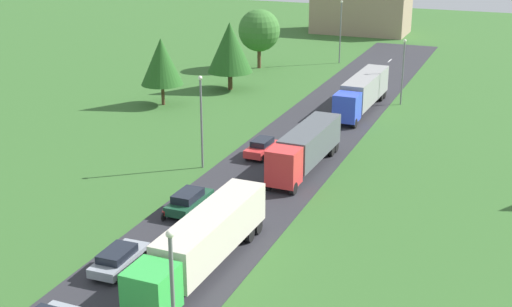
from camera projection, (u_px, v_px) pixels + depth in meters
The scene contains 16 objects.
road at pixel (239, 201), 53.50m from camera, with size 10.00×140.00×0.06m, color #2B2B30.
lane_marking_centre at pixel (223, 215), 50.94m from camera, with size 0.16×121.62×0.01m.
truck_lead at pixel (203, 241), 42.60m from camera, with size 2.76×14.34×3.41m.
truck_second at pixel (306, 147), 59.32m from camera, with size 2.78×12.36×3.45m.
truck_third at pixel (363, 91), 76.79m from camera, with size 2.75×14.52×3.71m.
car_second at pixel (119, 258), 43.10m from camera, with size 1.95×4.54×1.41m.
car_third at pixel (189, 201), 51.45m from camera, with size 1.88×4.60×1.57m.
car_fourth at pixel (262, 147), 62.94m from camera, with size 1.88×4.20×1.54m.
motorcycle_courier at pixel (168, 211), 50.52m from camera, with size 0.28×1.94×0.91m.
lamppost_second at pixel (201, 117), 59.02m from camera, with size 0.36×0.36×8.12m.
lamppost_third at pixel (403, 68), 78.59m from camera, with size 0.36×0.36×7.50m.
lamppost_fourth at pixel (341, 29), 99.72m from camera, with size 0.36×0.36×8.96m.
tree_oak at pixel (230, 47), 84.90m from camera, with size 5.55×5.55×8.32m.
tree_birch at pixel (259, 30), 96.55m from camera, with size 5.81×5.81×8.19m.
tree_maple at pixel (161, 62), 78.22m from camera, with size 4.78×4.78×7.64m.
distant_building at pixel (361, 12), 124.88m from camera, with size 16.62×9.16×7.42m, color #9E846B.
Camera 1 is at (19.62, -20.69, 21.23)m, focal length 48.97 mm.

